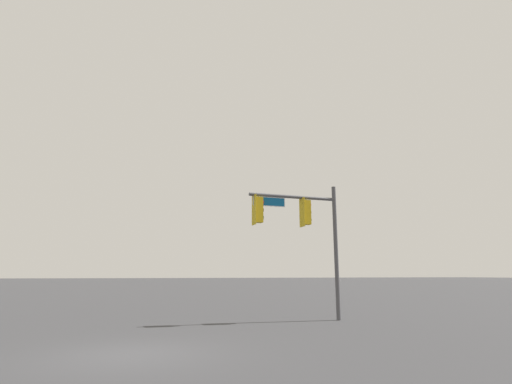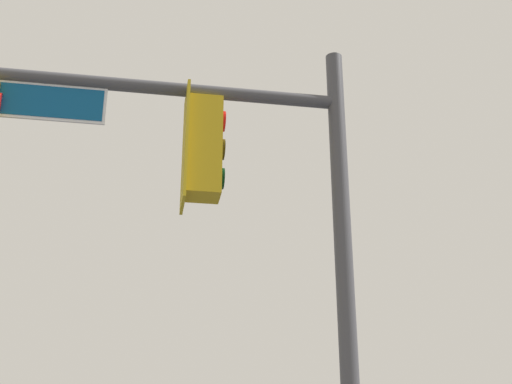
% 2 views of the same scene
% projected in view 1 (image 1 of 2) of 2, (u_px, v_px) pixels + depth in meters
% --- Properties ---
extents(ground_plane, '(400.00, 400.00, 0.00)m').
position_uv_depth(ground_plane, '(131.00, 355.00, 9.89)').
color(ground_plane, '#38383A').
extents(signal_pole_near, '(4.20, 0.60, 5.95)m').
position_uv_depth(signal_pole_near, '(300.00, 222.00, 17.67)').
color(signal_pole_near, '#47474C').
rests_on(signal_pole_near, ground_plane).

